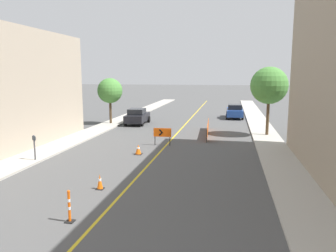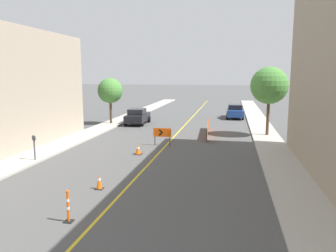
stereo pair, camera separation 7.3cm
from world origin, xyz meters
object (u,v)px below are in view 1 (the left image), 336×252
at_px(parking_meter_far_curb, 35,143).
at_px(parked_car_curb_mid, 235,111).
at_px(traffic_cone_third, 138,149).
at_px(parked_car_curb_near, 137,116).
at_px(delineator_post_front, 69,208).
at_px(parking_meter_near_curb, 34,143).
at_px(arrow_barricade_primary, 162,133).
at_px(street_tree_right_near, 269,86).
at_px(traffic_cone_second, 100,182).
at_px(street_tree_left_near, 110,91).

bearing_deg(parking_meter_far_curb, parked_car_curb_mid, 61.88).
height_order(traffic_cone_third, parked_car_curb_near, parked_car_curb_near).
height_order(delineator_post_front, parking_meter_near_curb, parking_meter_near_curb).
bearing_deg(parking_meter_far_curb, parked_car_curb_near, 83.31).
height_order(arrow_barricade_primary, parked_car_curb_mid, parked_car_curb_mid).
distance_m(arrow_barricade_primary, parked_car_curb_mid, 16.68).
bearing_deg(parking_meter_far_curb, street_tree_right_near, 37.49).
height_order(traffic_cone_second, street_tree_right_near, street_tree_right_near).
bearing_deg(street_tree_left_near, parking_meter_near_curb, -86.66).
xyz_separation_m(parked_car_curb_near, parked_car_curb_mid, (9.74, 6.48, 0.00)).
relative_size(parking_meter_near_curb, street_tree_right_near, 0.27).
relative_size(parked_car_curb_near, street_tree_right_near, 0.80).
height_order(parked_car_curb_mid, parking_meter_near_curb, same).
height_order(parked_car_curb_near, parked_car_curb_mid, same).
bearing_deg(arrow_barricade_primary, delineator_post_front, -93.58).
distance_m(delineator_post_front, street_tree_left_near, 22.45).
height_order(traffic_cone_third, parking_meter_far_curb, parking_meter_far_curb).
distance_m(traffic_cone_second, parked_car_curb_near, 19.01).
bearing_deg(parking_meter_far_curb, traffic_cone_third, 28.02).
distance_m(parked_car_curb_mid, parking_meter_far_curb, 24.42).
bearing_deg(parking_meter_near_curb, delineator_post_front, -50.03).
relative_size(delineator_post_front, street_tree_left_near, 0.25).
bearing_deg(traffic_cone_third, parked_car_curb_mid, 71.76).
bearing_deg(parked_car_curb_near, delineator_post_front, -83.01).
relative_size(traffic_cone_second, parking_meter_near_curb, 0.46).
height_order(parked_car_curb_mid, street_tree_right_near, street_tree_right_near).
relative_size(delineator_post_front, parking_meter_near_curb, 0.78).
relative_size(parked_car_curb_near, street_tree_left_near, 0.97).
height_order(delineator_post_front, street_tree_right_near, street_tree_right_near).
xyz_separation_m(arrow_barricade_primary, parked_car_curb_near, (-4.55, 9.37, -0.09)).
relative_size(parked_car_curb_mid, parking_meter_far_curb, 3.06).
bearing_deg(parked_car_curb_near, parking_meter_near_curb, -99.82).
bearing_deg(street_tree_right_near, parking_meter_near_curb, -142.31).
xyz_separation_m(traffic_cone_third, parked_car_curb_mid, (6.16, 18.68, 0.49)).
xyz_separation_m(traffic_cone_third, street_tree_left_near, (-6.20, 11.57, 3.06)).
height_order(parked_car_curb_near, street_tree_left_near, street_tree_left_near).
xyz_separation_m(arrow_barricade_primary, parked_car_curb_mid, (5.19, 15.85, -0.09)).
bearing_deg(parked_car_curb_near, traffic_cone_third, -76.78).
xyz_separation_m(delineator_post_front, parking_meter_near_curb, (-5.69, 6.79, 0.66)).
xyz_separation_m(delineator_post_front, street_tree_right_near, (8.32, 17.60, 3.62)).
relative_size(traffic_cone_second, traffic_cone_third, 1.07).
bearing_deg(delineator_post_front, parking_meter_near_curb, 129.97).
bearing_deg(traffic_cone_second, street_tree_left_near, 109.23).
height_order(traffic_cone_third, parked_car_curb_mid, parked_car_curb_mid).
bearing_deg(traffic_cone_second, delineator_post_front, -85.66).
relative_size(arrow_barricade_primary, street_tree_left_near, 0.28).
distance_m(delineator_post_front, parking_meter_near_curb, 8.88).
bearing_deg(delineator_post_front, street_tree_left_near, 107.07).
relative_size(parked_car_curb_near, parked_car_curb_mid, 1.02).
xyz_separation_m(delineator_post_front, parked_car_curb_mid, (5.82, 28.39, 0.31)).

